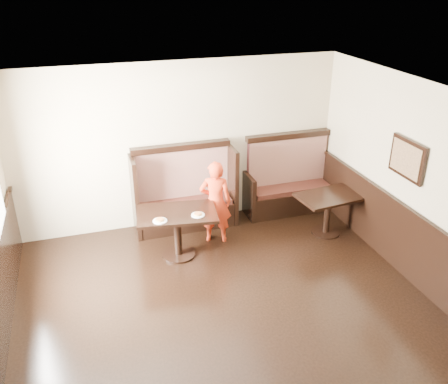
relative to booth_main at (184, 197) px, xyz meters
name	(u,v)px	position (x,y,z in m)	size (l,w,h in m)	color
ground	(251,357)	(0.00, -3.30, -0.53)	(7.00, 7.00, 0.00)	black
room_shell	(219,301)	(-0.30, -3.01, 0.14)	(7.00, 7.00, 7.00)	#BCAE88
booth_main	(184,197)	(0.00, 0.00, 0.00)	(1.75, 0.72, 1.45)	black
booth_neighbor	(288,186)	(1.95, 0.00, -0.05)	(1.65, 0.72, 1.45)	black
table_main	(177,223)	(-0.33, -0.93, 0.06)	(1.29, 0.91, 0.76)	black
table_neighbor	(328,205)	(2.21, -1.01, 0.00)	(1.09, 0.78, 0.71)	black
child	(215,202)	(0.36, -0.66, 0.17)	(0.51, 0.33, 1.40)	red
pizza_plate_left	(160,220)	(-0.62, -1.13, 0.25)	(0.21, 0.21, 0.04)	white
pizza_plate_right	(198,214)	(-0.05, -1.12, 0.25)	(0.20, 0.20, 0.04)	white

